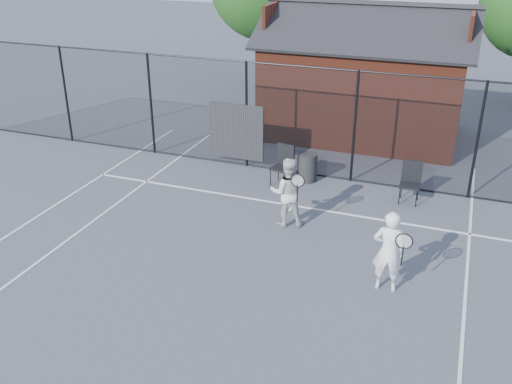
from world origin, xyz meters
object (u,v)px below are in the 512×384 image
(clubhouse, at_px, (365,85))
(chair_right, at_px, (410,184))
(chair_left, at_px, (282,166))
(player_front, at_px, (389,251))
(player_back, at_px, (287,192))
(waste_bin, at_px, (307,167))

(clubhouse, height_order, chair_right, clubhouse)
(chair_left, height_order, chair_right, chair_left)
(chair_left, relative_size, chair_right, 1.03)
(player_front, xyz_separation_m, player_back, (-2.53, 1.80, -0.00))
(clubhouse, bearing_deg, player_front, -76.12)
(clubhouse, relative_size, chair_right, 6.40)
(player_front, bearing_deg, chair_left, 130.82)
(waste_bin, bearing_deg, player_front, -57.54)
(clubhouse, xyz_separation_m, chair_left, (-1.17, -4.90, -1.08))
(player_back, bearing_deg, waste_bin, 95.56)
(chair_left, xyz_separation_m, waste_bin, (0.56, 0.50, -0.14))
(clubhouse, distance_m, player_back, 7.02)
(player_front, relative_size, waste_bin, 2.11)
(player_back, height_order, chair_left, player_back)
(chair_left, bearing_deg, player_front, -38.03)
(clubhouse, bearing_deg, player_back, -92.96)
(clubhouse, xyz_separation_m, player_back, (-0.36, -6.96, -0.79))
(player_back, distance_m, waste_bin, 2.61)
(player_back, bearing_deg, chair_right, 40.91)
(clubhouse, xyz_separation_m, player_front, (2.17, -8.76, -0.79))
(waste_bin, bearing_deg, chair_left, -138.31)
(chair_right, bearing_deg, chair_left, -179.22)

